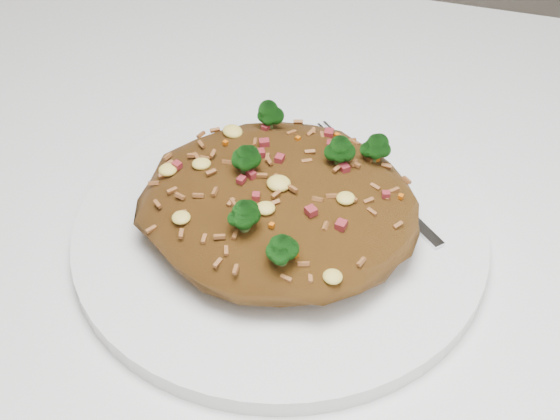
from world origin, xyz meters
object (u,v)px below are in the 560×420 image
(fork, at_px, (378,187))
(plate, at_px, (280,232))
(dining_table, at_px, (385,354))
(fried_rice, at_px, (280,196))

(fork, bearing_deg, plate, -92.56)
(plate, bearing_deg, dining_table, -8.10)
(dining_table, height_order, plate, plate)
(dining_table, bearing_deg, fried_rice, 171.73)
(fried_rice, height_order, fork, fried_rice)
(plate, xyz_separation_m, fork, (0.06, 0.06, 0.01))
(fried_rice, xyz_separation_m, fork, (0.06, 0.06, -0.03))
(plate, distance_m, fried_rice, 0.04)
(plate, relative_size, fried_rice, 1.50)
(dining_table, height_order, fork, fork)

